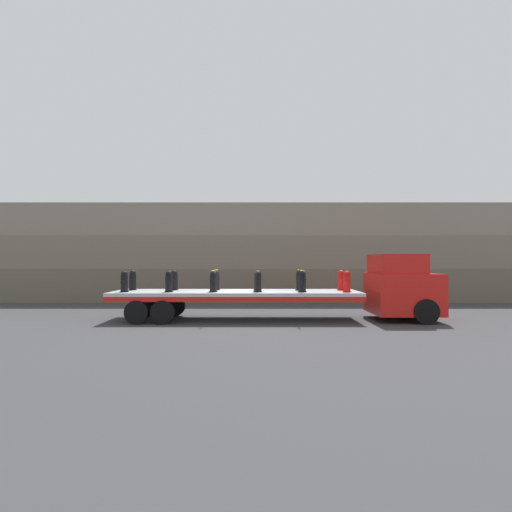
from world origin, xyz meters
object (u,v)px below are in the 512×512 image
fire_hydrant_black_far_0 (133,280)px  fire_hydrant_black_far_2 (217,280)px  fire_hydrant_black_far_1 (175,280)px  fire_hydrant_black_near_3 (259,282)px  fire_hydrant_black_far_4 (300,280)px  truck_cab (405,287)px  fire_hydrant_black_near_1 (170,282)px  fire_hydrant_black_near_2 (214,282)px  fire_hydrant_red_far_5 (342,280)px  fire_hydrant_black_near_0 (125,282)px  flatbed_trailer (220,296)px  fire_hydrant_black_near_4 (303,282)px  fire_hydrant_red_near_5 (348,282)px  fire_hydrant_black_far_3 (258,280)px

fire_hydrant_black_far_0 → fire_hydrant_black_far_2: same height
fire_hydrant_black_far_1 → fire_hydrant_black_near_3: bearing=-16.7°
fire_hydrant_black_far_4 → fire_hydrant_black_near_3: bearing=-149.0°
truck_cab → fire_hydrant_black_far_4: 4.42m
fire_hydrant_black_near_1 → fire_hydrant_black_near_2: (1.83, 0.00, 0.00)m
fire_hydrant_black_near_1 → fire_hydrant_red_far_5: same height
truck_cab → fire_hydrant_black_near_3: bearing=-174.9°
fire_hydrant_black_near_1 → fire_hydrant_black_far_4: same height
truck_cab → fire_hydrant_black_far_1: bearing=176.8°
fire_hydrant_black_near_1 → fire_hydrant_black_far_1: 1.10m
fire_hydrant_black_near_0 → fire_hydrant_black_far_4: 7.40m
truck_cab → flatbed_trailer: size_ratio=0.27×
flatbed_trailer → fire_hydrant_black_near_0: 3.95m
fire_hydrant_black_far_1 → fire_hydrant_black_near_3: (3.66, -1.10, 0.00)m
fire_hydrant_black_far_1 → fire_hydrant_black_near_0: bearing=-149.0°
truck_cab → fire_hydrant_black_far_1: truck_cab is taller
fire_hydrant_black_near_4 → fire_hydrant_red_near_5: size_ratio=1.00×
fire_hydrant_black_near_4 → fire_hydrant_black_far_4: (0.00, 1.10, 0.00)m
fire_hydrant_black_far_2 → fire_hydrant_red_far_5: bearing=0.0°
fire_hydrant_black_near_3 → fire_hydrant_red_far_5: size_ratio=1.00×
flatbed_trailer → fire_hydrant_black_near_3: size_ratio=11.79×
fire_hydrant_red_far_5 → fire_hydrant_black_near_2: bearing=-168.7°
fire_hydrant_black_near_0 → fire_hydrant_black_far_3: (5.49, 1.10, 0.00)m
fire_hydrant_black_far_2 → truck_cab: bearing=-3.9°
fire_hydrant_black_far_0 → fire_hydrant_black_near_3: same height
fire_hydrant_black_near_1 → fire_hydrant_black_far_4: size_ratio=1.00×
fire_hydrant_black_far_0 → fire_hydrant_red_near_5: size_ratio=1.00×
fire_hydrant_black_far_1 → fire_hydrant_red_near_5: (7.32, -1.10, 0.00)m
truck_cab → fire_hydrant_black_near_2: bearing=-176.1°
fire_hydrant_black_far_3 → fire_hydrant_red_near_5: 3.82m
fire_hydrant_black_near_1 → fire_hydrant_black_near_4: bearing=0.0°
fire_hydrant_red_far_5 → fire_hydrant_red_near_5: bearing=-90.0°
fire_hydrant_black_near_1 → fire_hydrant_black_near_3: (3.66, 0.00, 0.00)m
fire_hydrant_black_far_3 → fire_hydrant_black_near_1: bearing=-163.3°
fire_hydrant_black_far_1 → fire_hydrant_red_far_5: size_ratio=1.00×
fire_hydrant_black_near_0 → fire_hydrant_black_near_1: size_ratio=1.00×
fire_hydrant_black_far_0 → fire_hydrant_black_far_1: size_ratio=1.00×
fire_hydrant_black_near_1 → fire_hydrant_red_far_5: size_ratio=1.00×
fire_hydrant_black_far_1 → fire_hydrant_red_near_5: same height
flatbed_trailer → fire_hydrant_red_far_5: 5.36m
fire_hydrant_black_near_3 → fire_hydrant_black_far_4: same height
fire_hydrant_black_far_3 → fire_hydrant_black_far_1: bearing=180.0°
fire_hydrant_black_near_0 → fire_hydrant_black_near_2: bearing=0.0°
fire_hydrant_red_far_5 → flatbed_trailer: bearing=-174.1°
fire_hydrant_red_near_5 → fire_hydrant_black_far_2: bearing=168.7°
fire_hydrant_black_far_4 → fire_hydrant_black_far_3: bearing=180.0°
fire_hydrant_black_far_3 → fire_hydrant_black_near_4: same height
fire_hydrant_black_far_2 → fire_hydrant_black_near_3: bearing=-31.0°
fire_hydrant_black_near_4 → flatbed_trailer: bearing=171.0°
fire_hydrant_black_near_2 → fire_hydrant_black_near_4: same height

